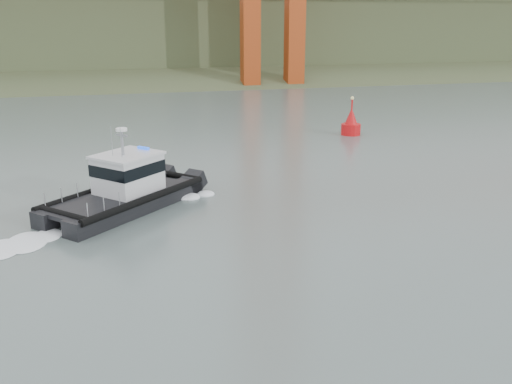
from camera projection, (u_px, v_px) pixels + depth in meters
ground at (251, 284)px, 26.92m from camera, size 400.00×400.00×0.00m
headlands at (132, 37)px, 141.07m from camera, size 500.00×105.36×27.12m
patrol_boat at (125, 188)px, 37.20m from camera, size 11.09×10.82×5.52m
nav_buoy at (351, 124)px, 60.32m from camera, size 2.05×2.05×4.28m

